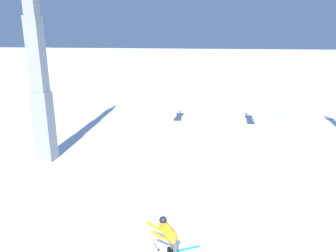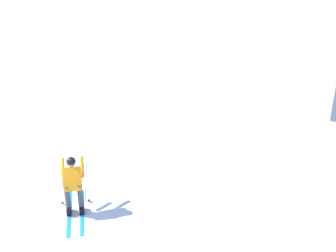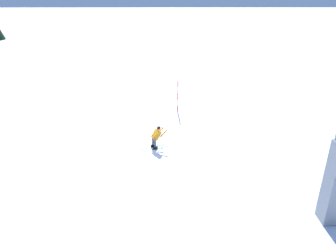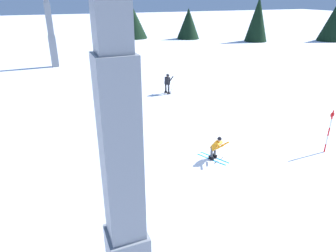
% 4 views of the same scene
% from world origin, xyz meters
% --- Properties ---
extents(ground_plane, '(260.00, 260.00, 0.00)m').
position_xyz_m(ground_plane, '(0.00, 0.00, 0.00)').
color(ground_plane, white).
extents(skier_carving_main, '(1.78, 1.23, 1.48)m').
position_xyz_m(skier_carving_main, '(-0.50, 0.27, 0.76)').
color(skier_carving_main, '#198CCC').
rests_on(skier_carving_main, ground_plane).
extents(lift_tower_near, '(0.79, 2.40, 11.17)m').
position_xyz_m(lift_tower_near, '(-7.77, 6.72, 4.62)').
color(lift_tower_near, gray).
rests_on(lift_tower_near, ground_plane).
extents(lift_tower_far, '(0.80, 2.74, 11.17)m').
position_xyz_m(lift_tower_far, '(25.90, 6.72, 4.63)').
color(lift_tower_far, gray).
rests_on(lift_tower_far, ground_plane).
extents(trail_marker_pole, '(0.07, 0.28, 2.42)m').
position_xyz_m(trail_marker_pole, '(-1.95, -5.66, 1.29)').
color(trail_marker_pole, red).
rests_on(trail_marker_pole, ground_plane).
extents(skier_distant_uphill, '(1.11, 1.75, 1.76)m').
position_xyz_m(skier_distant_uphill, '(11.04, -1.62, 1.01)').
color(skier_distant_uphill, white).
rests_on(skier_distant_uphill, ground_plane).
extents(tree_line_ridge, '(21.89, 37.37, 7.57)m').
position_xyz_m(tree_line_ridge, '(38.86, -23.22, 3.13)').
color(tree_line_ridge, black).
rests_on(tree_line_ridge, ground_plane).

